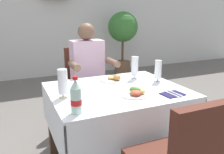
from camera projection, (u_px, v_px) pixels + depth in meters
name	position (u px, v px, depth m)	size (l,w,h in m)	color
back_wall	(42.00, 5.00, 4.88)	(11.00, 0.12, 3.07)	silver
main_dining_table	(117.00, 107.00, 2.04)	(1.12, 0.91, 0.74)	white
chair_far_diner_seat	(87.00, 83.00, 2.79)	(0.44, 0.50, 0.97)	#4C2319
seated_diner_far	(89.00, 73.00, 2.65)	(0.50, 0.46, 1.26)	#282D42
plate_near_camera	(136.00, 93.00, 1.83)	(0.22, 0.22, 0.07)	white
plate_far_diner	(113.00, 79.00, 2.23)	(0.22, 0.22, 0.07)	white
beer_glass_left	(63.00, 83.00, 1.75)	(0.07, 0.07, 0.22)	white
beer_glass_middle	(135.00, 68.00, 2.28)	(0.07, 0.07, 0.22)	white
beer_glass_right	(158.00, 71.00, 2.17)	(0.07, 0.07, 0.21)	white
cola_bottle_primary	(76.00, 98.00, 1.48)	(0.07, 0.07, 0.25)	silver
napkin_cutlery_set	(173.00, 94.00, 1.85)	(0.18, 0.19, 0.01)	#231E4C
potted_plant_corner	(123.00, 32.00, 5.10)	(0.65, 0.65, 1.40)	brown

